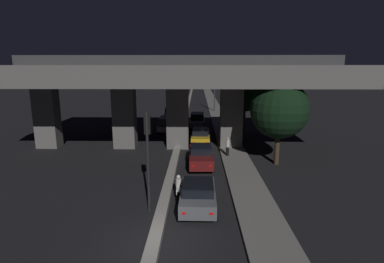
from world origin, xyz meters
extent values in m
plane|color=black|center=(0.00, 0.00, 0.00)|extent=(200.00, 200.00, 0.00)
cube|color=gray|center=(0.00, 35.00, 0.16)|extent=(0.58, 126.00, 0.32)
cube|color=slate|center=(4.99, 28.00, 0.08)|extent=(2.29, 126.00, 0.16)
cube|color=#5B5956|center=(-4.94, 15.76, 2.96)|extent=(1.99, 1.44, 5.92)
cube|color=#5B5956|center=(4.94, 15.76, 2.96)|extent=(1.99, 1.44, 5.92)
cube|color=#5B5956|center=(0.00, 15.76, 2.96)|extent=(1.99, 1.44, 5.92)
cube|color=#5B5956|center=(-12.20, 15.76, 2.96)|extent=(1.99, 1.44, 5.92)
cube|color=#5B5956|center=(0.00, 15.76, 6.74)|extent=(29.40, 12.46, 1.64)
cube|color=#333335|center=(0.00, 15.76, 8.01)|extent=(29.40, 0.40, 0.90)
cylinder|color=black|center=(-0.69, 2.97, 2.65)|extent=(0.14, 0.14, 5.29)
cube|color=black|center=(-0.69, 3.15, 4.62)|extent=(0.30, 0.28, 0.95)
sphere|color=black|center=(-0.69, 3.30, 4.91)|extent=(0.18, 0.18, 0.18)
sphere|color=yellow|center=(-0.69, 3.30, 4.62)|extent=(0.18, 0.18, 0.18)
sphere|color=black|center=(-0.69, 3.30, 4.32)|extent=(0.18, 0.18, 0.18)
cylinder|color=#2D2D30|center=(4.72, 38.94, 3.50)|extent=(0.18, 0.18, 7.01)
cylinder|color=#2D2D30|center=(3.67, 38.94, 6.86)|extent=(2.10, 0.10, 0.10)
ellipsoid|color=#F2B759|center=(2.61, 38.94, 6.76)|extent=(0.56, 0.32, 0.24)
cube|color=#515459|center=(1.86, 3.39, 0.69)|extent=(1.88, 4.05, 0.71)
cube|color=black|center=(1.86, 3.19, 1.28)|extent=(1.63, 1.95, 0.48)
cylinder|color=black|center=(0.98, 4.73, 0.34)|extent=(0.21, 0.68, 0.67)
cylinder|color=black|center=(2.77, 4.71, 0.34)|extent=(0.21, 0.68, 0.67)
cylinder|color=black|center=(0.95, 2.07, 0.34)|extent=(0.21, 0.68, 0.67)
cylinder|color=black|center=(2.74, 2.05, 0.34)|extent=(0.21, 0.68, 0.67)
cube|color=red|center=(1.20, 1.37, 0.72)|extent=(0.18, 0.03, 0.11)
cube|color=red|center=(2.48, 1.36, 0.72)|extent=(0.18, 0.03, 0.11)
cube|color=#591414|center=(2.08, 10.58, 0.69)|extent=(1.82, 4.76, 0.76)
cube|color=black|center=(2.08, 10.46, 1.33)|extent=(1.56, 1.92, 0.53)
cylinder|color=black|center=(1.21, 12.12, 0.31)|extent=(0.21, 0.63, 0.62)
cylinder|color=black|center=(2.90, 12.16, 0.31)|extent=(0.21, 0.63, 0.62)
cylinder|color=black|center=(1.27, 9.00, 0.31)|extent=(0.21, 0.63, 0.62)
cylinder|color=black|center=(2.96, 9.04, 0.31)|extent=(0.21, 0.63, 0.62)
cube|color=red|center=(1.53, 8.20, 0.73)|extent=(0.18, 0.03, 0.11)
cube|color=red|center=(2.74, 8.22, 0.73)|extent=(0.18, 0.03, 0.11)
cube|color=gold|center=(2.15, 17.14, 0.69)|extent=(1.83, 4.81, 0.75)
cube|color=black|center=(2.15, 16.90, 1.31)|extent=(1.57, 2.32, 0.49)
cylinder|color=black|center=(1.35, 18.73, 0.32)|extent=(0.22, 0.64, 0.63)
cylinder|color=black|center=(3.03, 18.69, 0.32)|extent=(0.22, 0.64, 0.63)
cylinder|color=black|center=(1.27, 15.58, 0.32)|extent=(0.22, 0.64, 0.63)
cylinder|color=black|center=(2.95, 15.54, 0.32)|extent=(0.22, 0.64, 0.63)
cube|color=red|center=(1.49, 14.76, 0.73)|extent=(0.18, 0.03, 0.11)
cube|color=red|center=(2.70, 14.73, 0.73)|extent=(0.18, 0.03, 0.11)
cube|color=gray|center=(1.81, 25.31, 0.68)|extent=(1.86, 4.03, 0.73)
cube|color=black|center=(1.81, 25.31, 1.44)|extent=(1.62, 2.43, 0.80)
cylinder|color=black|center=(0.96, 26.65, 0.31)|extent=(0.21, 0.62, 0.62)
cylinder|color=black|center=(2.71, 26.61, 0.31)|extent=(0.21, 0.62, 0.62)
cylinder|color=black|center=(0.91, 24.01, 0.31)|extent=(0.21, 0.62, 0.62)
cylinder|color=black|center=(2.66, 23.98, 0.31)|extent=(0.21, 0.62, 0.62)
cube|color=red|center=(1.15, 23.32, 0.71)|extent=(0.18, 0.03, 0.11)
cube|color=red|center=(2.40, 23.29, 0.71)|extent=(0.18, 0.03, 0.11)
cube|color=silver|center=(-1.79, 22.86, 0.59)|extent=(1.81, 3.95, 0.57)
cube|color=black|center=(-1.79, 22.76, 1.30)|extent=(1.58, 2.85, 0.86)
cylinder|color=black|center=(-0.96, 21.55, 0.31)|extent=(0.21, 0.61, 0.61)
cylinder|color=black|center=(-2.66, 21.58, 0.31)|extent=(0.21, 0.61, 0.61)
cylinder|color=black|center=(-0.91, 24.14, 0.31)|extent=(0.21, 0.61, 0.61)
cylinder|color=black|center=(-2.62, 24.17, 0.31)|extent=(0.21, 0.61, 0.61)
cube|color=white|center=(-1.15, 24.82, 0.51)|extent=(0.18, 0.03, 0.11)
cube|color=white|center=(-2.37, 24.84, 0.51)|extent=(0.18, 0.03, 0.11)
cube|color=gray|center=(-1.97, 31.48, 0.69)|extent=(1.83, 4.28, 0.72)
cube|color=black|center=(-1.96, 31.37, 1.43)|extent=(1.60, 3.08, 0.76)
cylinder|color=black|center=(-1.08, 30.09, 0.33)|extent=(0.21, 0.66, 0.66)
cylinder|color=black|center=(-2.80, 30.06, 0.33)|extent=(0.21, 0.66, 0.66)
cylinder|color=black|center=(-1.13, 32.90, 0.33)|extent=(0.21, 0.66, 0.66)
cylinder|color=black|center=(-2.85, 32.87, 0.33)|extent=(0.21, 0.66, 0.66)
cube|color=white|center=(-1.38, 33.63, 0.58)|extent=(0.18, 0.03, 0.11)
cube|color=white|center=(-2.61, 33.61, 0.58)|extent=(0.18, 0.03, 0.11)
cylinder|color=black|center=(0.72, 5.40, 0.30)|extent=(0.10, 0.60, 0.60)
cylinder|color=black|center=(0.76, 4.01, 0.30)|extent=(0.12, 0.60, 0.60)
cube|color=silver|center=(0.74, 4.71, 0.52)|extent=(0.27, 1.06, 0.32)
cylinder|color=beige|center=(0.74, 4.71, 0.91)|extent=(0.33, 0.33, 0.47)
sphere|color=silver|center=(0.74, 4.71, 1.27)|extent=(0.24, 0.24, 0.24)
cube|color=red|center=(0.76, 3.96, 0.52)|extent=(0.08, 0.03, 0.08)
cylinder|color=black|center=(4.35, 12.64, 0.54)|extent=(0.27, 0.27, 0.75)
cylinder|color=beige|center=(4.35, 12.64, 1.22)|extent=(0.31, 0.31, 0.62)
sphere|color=tan|center=(4.35, 12.64, 1.63)|extent=(0.20, 0.20, 0.20)
cylinder|color=#38281C|center=(8.00, 10.97, 1.32)|extent=(0.38, 0.38, 2.63)
sphere|color=black|center=(8.00, 10.97, 4.28)|extent=(4.39, 4.39, 4.39)
cylinder|color=#38281C|center=(6.96, 20.94, 1.59)|extent=(0.28, 0.28, 3.18)
sphere|color=black|center=(6.96, 20.94, 4.64)|extent=(3.90, 3.90, 3.90)
camera|label=1|loc=(1.81, -11.51, 7.44)|focal=28.00mm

